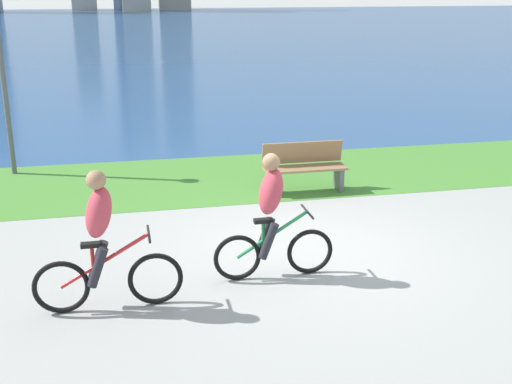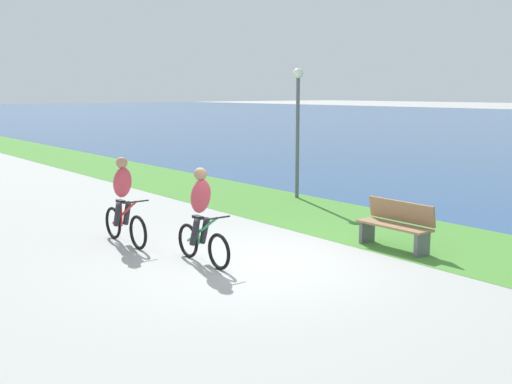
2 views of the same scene
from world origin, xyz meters
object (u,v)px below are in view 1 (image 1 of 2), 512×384
lamppost_tall (0,54)px  bench_near_path (304,167)px  cyclist_lead (272,217)px  cyclist_trailing (102,242)px

lamppost_tall → bench_near_path: bearing=-23.3°
cyclist_lead → lamppost_tall: (-3.94, 5.70, 1.52)m
bench_near_path → lamppost_tall: bearing=156.7°
cyclist_trailing → bench_near_path: size_ratio=1.14×
cyclist_lead → bench_near_path: 3.70m
cyclist_trailing → bench_near_path: (3.49, 3.83, -0.39)m
cyclist_trailing → bench_near_path: bearing=47.7°
bench_near_path → cyclist_trailing: bearing=-132.3°
bench_near_path → cyclist_lead: bearing=-112.6°
cyclist_lead → lamppost_tall: bearing=124.6°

